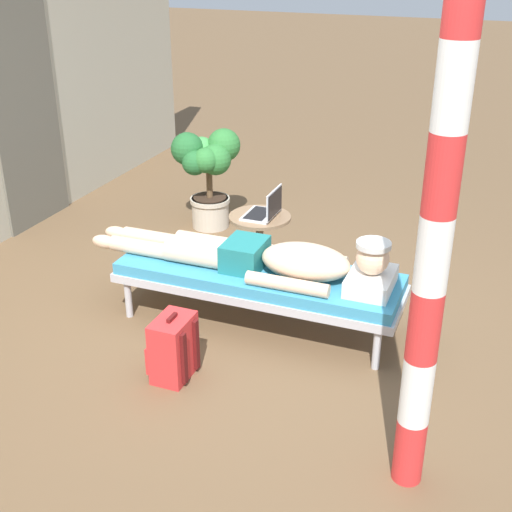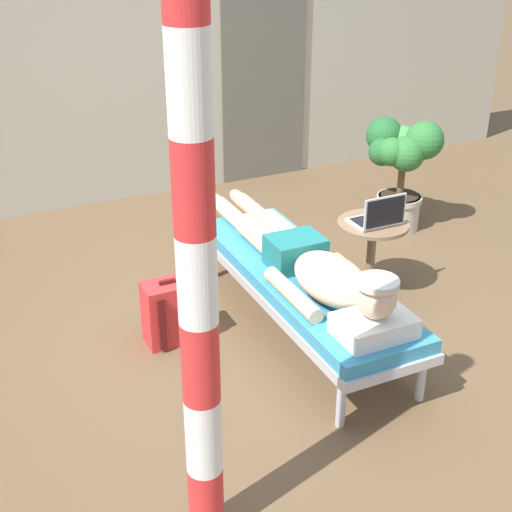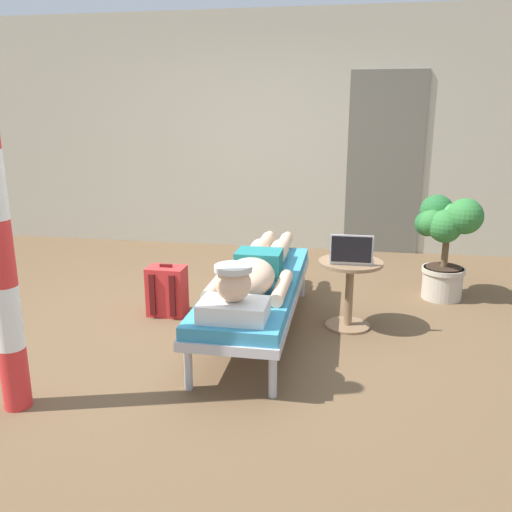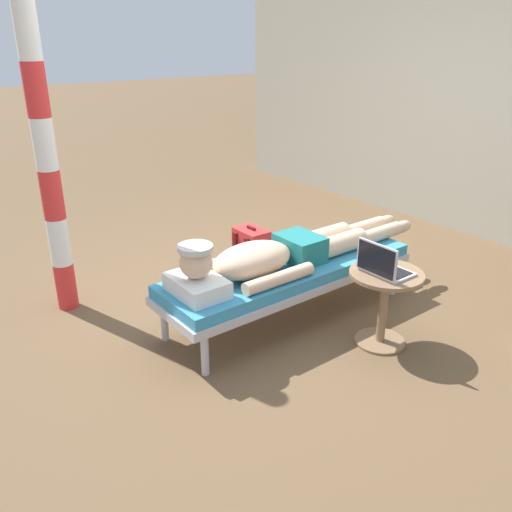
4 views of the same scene
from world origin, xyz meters
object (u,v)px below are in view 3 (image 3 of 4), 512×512
Objects in this scene: backpack at (167,291)px; person_reclining at (254,270)px; lounge_chair at (257,289)px; side_table at (350,282)px; laptop at (351,255)px; potted_plant at (446,234)px.

person_reclining is at bearing -24.60° from backpack.
lounge_chair is at bearing 90.00° from person_reclining.
lounge_chair is 0.71m from side_table.
laptop is at bearing 16.31° from lounge_chair.
potted_plant is (0.80, 0.81, 0.22)m from side_table.
laptop is at bearing -90.00° from side_table.
potted_plant is (1.47, 1.06, 0.23)m from lounge_chair.
laptop is 1.18m from potted_plant.
backpack is 0.47× the size of potted_plant.
person_reclining reaches higher than backpack.
person_reclining reaches higher than lounge_chair.
backpack is at bearing 177.66° from laptop.
potted_plant is at bearing 45.42° from side_table.
potted_plant is (0.80, 0.86, -0.01)m from laptop.
lounge_chair is at bearing -159.73° from side_table.
backpack is (-1.45, 0.01, -0.16)m from side_table.
lounge_chair is at bearing -144.21° from potted_plant.
side_table is (0.67, 0.35, -0.16)m from person_reclining.
potted_plant reaches higher than person_reclining.
side_table is at bearing 20.27° from lounge_chair.
laptop is (-0.00, -0.05, 0.23)m from side_table.
person_reclining is (0.00, -0.10, 0.17)m from lounge_chair.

